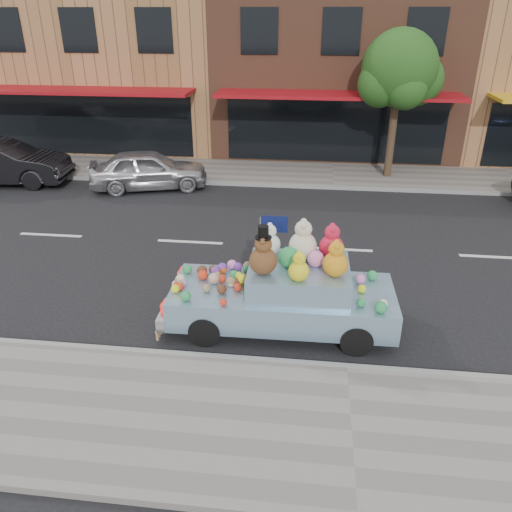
# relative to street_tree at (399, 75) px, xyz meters

# --- Properties ---
(ground) EXTENTS (120.00, 120.00, 0.00)m
(ground) POSITION_rel_street_tree_xyz_m (-2.03, -6.55, -3.69)
(ground) COLOR black
(ground) RESTS_ON ground
(near_sidewalk) EXTENTS (60.00, 3.00, 0.12)m
(near_sidewalk) POSITION_rel_street_tree_xyz_m (-2.03, -13.05, -3.63)
(near_sidewalk) COLOR gray
(near_sidewalk) RESTS_ON ground
(far_sidewalk) EXTENTS (60.00, 3.00, 0.12)m
(far_sidewalk) POSITION_rel_street_tree_xyz_m (-2.03, -0.05, -3.63)
(far_sidewalk) COLOR gray
(far_sidewalk) RESTS_ON ground
(near_kerb) EXTENTS (60.00, 0.12, 0.13)m
(near_kerb) POSITION_rel_street_tree_xyz_m (-2.03, -11.55, -3.63)
(near_kerb) COLOR gray
(near_kerb) RESTS_ON ground
(far_kerb) EXTENTS (60.00, 0.12, 0.13)m
(far_kerb) POSITION_rel_street_tree_xyz_m (-2.03, -1.55, -3.63)
(far_kerb) COLOR gray
(far_kerb) RESTS_ON ground
(storefront_left) EXTENTS (10.00, 9.80, 7.30)m
(storefront_left) POSITION_rel_street_tree_xyz_m (-12.03, 5.42, -0.05)
(storefront_left) COLOR #A87146
(storefront_left) RESTS_ON ground
(storefront_mid) EXTENTS (10.00, 9.80, 7.30)m
(storefront_mid) POSITION_rel_street_tree_xyz_m (-2.03, 5.42, -0.05)
(storefront_mid) COLOR brown
(storefront_mid) RESTS_ON ground
(street_tree) EXTENTS (3.00, 2.70, 5.22)m
(street_tree) POSITION_rel_street_tree_xyz_m (0.00, 0.00, 0.00)
(street_tree) COLOR #38281C
(street_tree) RESTS_ON ground
(car_silver) EXTENTS (4.33, 2.67, 1.37)m
(car_silver) POSITION_rel_street_tree_xyz_m (-8.51, -2.21, -3.01)
(car_silver) COLOR #B5B5BA
(car_silver) RESTS_ON ground
(car_dark) EXTENTS (4.83, 2.06, 1.55)m
(car_dark) POSITION_rel_street_tree_xyz_m (-13.91, -2.29, -2.92)
(car_dark) COLOR black
(car_dark) RESTS_ON ground
(art_car) EXTENTS (4.51, 1.83, 2.29)m
(art_car) POSITION_rel_street_tree_xyz_m (-3.23, -10.25, -2.90)
(art_car) COLOR black
(art_car) RESTS_ON ground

